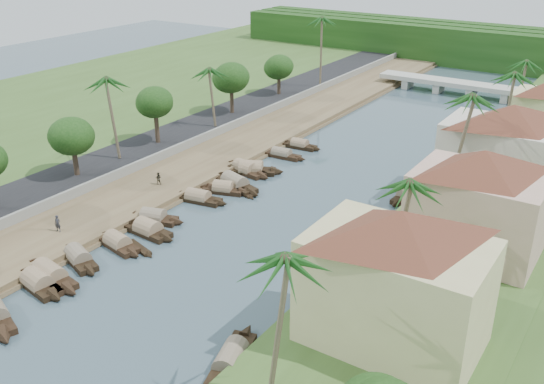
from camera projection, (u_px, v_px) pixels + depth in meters
The scene contains 43 objects.
ground at pixel (202, 266), 54.85m from camera, with size 220.00×220.00×0.00m, color #3D515B.
left_bank at pixel (204, 161), 77.98m from camera, with size 10.00×180.00×0.80m, color brown.
right_bank at pixel (478, 228), 60.37m from camera, with size 16.00×180.00×1.20m, color #375321.
road at pixel (155, 146), 82.12m from camera, with size 8.00×180.00×1.40m, color black.
retaining_wall at pixel (179, 148), 79.70m from camera, with size 0.40×180.00×1.10m, color slate.
far_left_fill at pixel (31, 115), 95.40m from camera, with size 45.00×220.00×1.35m, color #375321.
treeline at pixel (498, 48), 129.62m from camera, with size 120.00×14.00×8.00m.
bridge at pixel (456, 85), 109.16m from camera, with size 28.00×4.00×2.40m.
building_near at pixel (396, 277), 41.21m from camera, with size 14.85×14.85×10.20m.
building_mid at pixel (478, 201), 53.04m from camera, with size 14.11×14.11×9.70m.
building_far at pixel (507, 151), 64.13m from camera, with size 15.59×15.59×10.20m.
sampan_1 at pixel (38, 283), 51.49m from camera, with size 7.75×2.94×2.25m.
sampan_2 at pixel (49, 275), 52.64m from camera, with size 9.10×3.20×2.33m.
sampan_3 at pixel (78, 258), 55.39m from camera, with size 7.72×4.00×2.08m.
sampan_4 at pixel (118, 243), 57.91m from camera, with size 7.43×2.94×2.09m.
sampan_5 at pixel (148, 230), 60.38m from camera, with size 7.34×2.33×2.31m.
sampan_6 at pixel (153, 218), 62.85m from camera, with size 7.21×3.70×2.13m.
sampan_7 at pixel (198, 198), 67.44m from camera, with size 7.70×2.73×2.04m.
sampan_8 at pixel (223, 189), 69.66m from camera, with size 6.69×3.49×2.05m.
sampan_9 at pixel (235, 183), 71.24m from camera, with size 9.34×4.46×2.32m.
sampan_10 at pixel (245, 169), 75.23m from camera, with size 8.46×3.19×2.28m.
sampan_11 at pixel (251, 170), 75.09m from camera, with size 8.42×5.39×2.40m.
sampan_12 at pixel (282, 154), 80.15m from camera, with size 7.42×1.76×1.81m.
sampan_13 at pixel (300, 145), 83.46m from camera, with size 6.68×1.89×1.86m.
sampan_14 at pixel (231, 360), 42.45m from camera, with size 4.03×8.90×2.14m.
sampan_15 at pixel (345, 246), 57.39m from camera, with size 1.84×6.55×1.80m.
sampan_16 at pixel (407, 195), 68.30m from camera, with size 1.93×7.65×1.89m.
canoe_1 at pixel (139, 248), 57.69m from camera, with size 4.87×2.06×0.78m.
canoe_2 at pixel (243, 192), 69.65m from camera, with size 4.77×2.64×0.71m.
palm_0 at pixel (274, 257), 34.29m from camera, with size 3.20×3.20×11.71m.
palm_1 at pixel (402, 183), 47.12m from camera, with size 3.20×3.20×10.46m.
palm_2 at pixel (461, 97), 59.43m from camera, with size 3.20×3.20×13.40m.
palm_3 at pixel (512, 76), 72.22m from camera, with size 3.20×3.20×12.41m.
palm_5 at pixel (110, 81), 72.18m from camera, with size 3.20×3.20×11.55m.
palm_6 at pixel (212, 71), 84.79m from camera, with size 3.20×3.20×9.81m.
palm_7 at pixel (525, 63), 87.04m from camera, with size 3.20×3.20×10.61m.
palm_8 at pixel (322, 20), 104.58m from camera, with size 3.20×3.20×13.58m.
tree_2 at pixel (72, 137), 69.25m from camera, with size 5.18×5.18×6.86m.
tree_3 at pixel (155, 103), 79.42m from camera, with size 4.82×4.82×7.50m.
tree_4 at pixel (231, 78), 92.22m from camera, with size 5.44×5.44×7.70m.
tree_5 at pixel (279, 68), 102.88m from camera, with size 4.75×4.75×6.57m.
person_near at pixel (58, 223), 58.97m from camera, with size 0.62×0.41×1.71m, color #2A2B33.
person_far at pixel (158, 178), 69.72m from camera, with size 0.71×0.55×1.46m, color #393528.
Camera 1 is at (31.26, -36.15, 28.46)m, focal length 40.00 mm.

